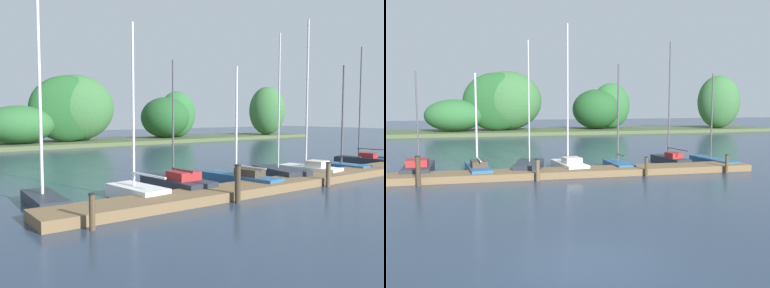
% 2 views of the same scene
% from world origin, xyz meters
% --- Properties ---
extents(dock_pier, '(24.37, 1.80, 0.35)m').
position_xyz_m(dock_pier, '(0.00, 12.03, 0.18)').
color(dock_pier, brown).
rests_on(dock_pier, ground).
extents(far_shore, '(67.49, 8.50, 7.51)m').
position_xyz_m(far_shore, '(1.22, 41.45, 3.08)').
color(far_shore, '#4C5B38').
rests_on(far_shore, ground).
extents(sailboat_0, '(1.13, 3.26, 7.13)m').
position_xyz_m(sailboat_0, '(-11.14, 14.53, 0.40)').
color(sailboat_0, '#232833').
rests_on(sailboat_0, ground).
extents(sailboat_1, '(1.44, 3.26, 6.62)m').
position_xyz_m(sailboat_1, '(-7.96, 13.71, 0.36)').
color(sailboat_1, white).
rests_on(sailboat_1, ground).
extents(sailboat_2, '(1.52, 3.95, 5.48)m').
position_xyz_m(sailboat_2, '(-5.77, 14.21, 0.34)').
color(sailboat_2, '#232833').
rests_on(sailboat_2, ground).
extents(sailboat_3, '(1.52, 4.28, 5.37)m').
position_xyz_m(sailboat_3, '(-2.70, 13.59, 0.34)').
color(sailboat_3, '#285684').
rests_on(sailboat_3, ground).
extents(sailboat_4, '(2.00, 3.45, 7.17)m').
position_xyz_m(sailboat_4, '(0.07, 13.66, 0.34)').
color(sailboat_4, '#232833').
rests_on(sailboat_4, ground).
extents(sailboat_5, '(1.66, 3.48, 8.12)m').
position_xyz_m(sailboat_5, '(2.27, 13.58, 0.43)').
color(sailboat_5, white).
rests_on(sailboat_5, ground).
extents(sailboat_6, '(1.15, 2.97, 5.97)m').
position_xyz_m(sailboat_6, '(5.12, 13.39, 0.34)').
color(sailboat_6, '#285684').
rests_on(sailboat_6, ground).
extents(sailboat_7, '(1.37, 3.62, 7.49)m').
position_xyz_m(sailboat_7, '(8.79, 14.45, 0.39)').
color(sailboat_7, '#232833').
rests_on(sailboat_7, ground).
extents(mooring_piling_0, '(0.19, 0.19, 1.04)m').
position_xyz_m(mooring_piling_0, '(-10.92, 10.74, 0.53)').
color(mooring_piling_0, '#4C3D28').
rests_on(mooring_piling_0, ground).
extents(mooring_piling_1, '(0.25, 0.25, 1.40)m').
position_xyz_m(mooring_piling_1, '(-5.32, 10.89, 0.71)').
color(mooring_piling_1, '#3D3323').
rests_on(mooring_piling_1, ground).
extents(mooring_piling_2, '(0.23, 0.23, 1.10)m').
position_xyz_m(mooring_piling_2, '(0.17, 10.92, 0.56)').
color(mooring_piling_2, brown).
rests_on(mooring_piling_2, ground).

